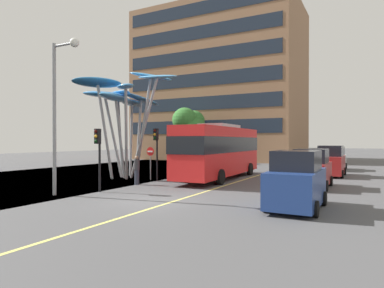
{
  "coord_description": "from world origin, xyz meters",
  "views": [
    {
      "loc": [
        8.84,
        -12.46,
        2.72
      ],
      "look_at": [
        -1.94,
        7.83,
        2.5
      ],
      "focal_mm": 31.46,
      "sensor_mm": 36.0,
      "label": 1
    }
  ],
  "objects": [
    {
      "name": "traffic_light_kerb_far",
      "position": [
        -3.97,
        6.47,
        2.58
      ],
      "size": [
        0.28,
        0.42,
        3.55
      ],
      "color": "black",
      "rests_on": "ground"
    },
    {
      "name": "no_entry_sign",
      "position": [
        -4.67,
        6.8,
        1.53
      ],
      "size": [
        0.6,
        0.12,
        2.28
      ],
      "color": "gray",
      "rests_on": "ground"
    },
    {
      "name": "ground",
      "position": [
        -0.75,
        0.0,
        -0.05
      ],
      "size": [
        120.0,
        240.0,
        0.1
      ],
      "color": "#4C4C4F"
    },
    {
      "name": "car_side_street",
      "position": [
        5.87,
        21.47,
        1.01
      ],
      "size": [
        2.03,
        4.33,
        2.17
      ],
      "color": "silver",
      "rests_on": "ground"
    },
    {
      "name": "pedestrian",
      "position": [
        -3.93,
        4.29,
        0.9
      ],
      "size": [
        0.34,
        0.34,
        1.78
      ],
      "color": "#2D3342",
      "rests_on": "ground"
    },
    {
      "name": "car_parked_near",
      "position": [
        6.24,
        1.33,
        1.09
      ],
      "size": [
        1.97,
        3.99,
        2.33
      ],
      "color": "navy",
      "rests_on": "ground"
    },
    {
      "name": "traffic_light_kerb_near",
      "position": [
        -3.89,
        0.9,
        2.44
      ],
      "size": [
        0.28,
        0.42,
        3.36
      ],
      "color": "black",
      "rests_on": "ground"
    },
    {
      "name": "car_parked_mid",
      "position": [
        5.81,
        8.08,
        1.05
      ],
      "size": [
        2.06,
        3.97,
        2.25
      ],
      "color": "maroon",
      "rests_on": "ground"
    },
    {
      "name": "backdrop_building",
      "position": [
        -11.23,
        34.55,
        10.97
      ],
      "size": [
        23.32,
        14.54,
        21.93
      ],
      "color": "#936B4C",
      "rests_on": "ground"
    },
    {
      "name": "tree_pavement_near",
      "position": [
        -10.83,
        23.88,
        4.53
      ],
      "size": [
        4.0,
        4.79,
        6.75
      ],
      "color": "brown",
      "rests_on": "ground"
    },
    {
      "name": "red_bus",
      "position": [
        -0.67,
        9.71,
        2.12
      ],
      "size": [
        2.95,
        11.13,
        3.89
      ],
      "color": "red",
      "rests_on": "ground"
    },
    {
      "name": "car_parked_far",
      "position": [
        6.15,
        15.45,
        1.1
      ],
      "size": [
        1.99,
        4.31,
        2.35
      ],
      "color": "maroon",
      "rests_on": "ground"
    },
    {
      "name": "leaf_sculpture",
      "position": [
        -7.31,
        7.24,
        5.96
      ],
      "size": [
        8.09,
        8.0,
        8.05
      ],
      "color": "#9EA0A5",
      "rests_on": "ground"
    },
    {
      "name": "street_lamp",
      "position": [
        -4.73,
        -0.87,
        4.88
      ],
      "size": [
        1.73,
        0.44,
        7.64
      ],
      "color": "gray",
      "rests_on": "ground"
    }
  ]
}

